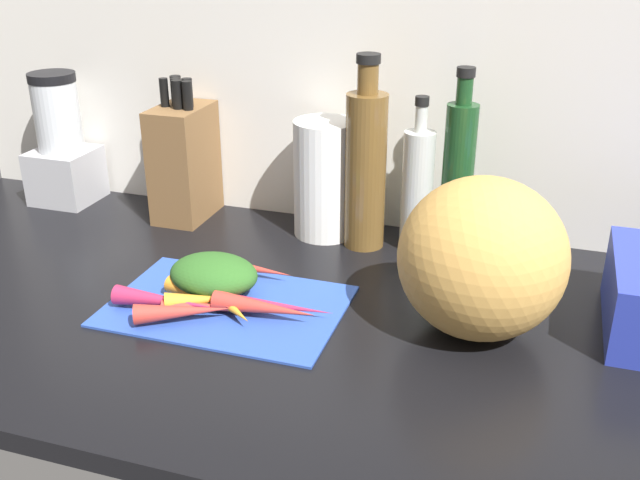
{
  "coord_description": "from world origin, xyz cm",
  "views": [
    {
      "loc": [
        37.59,
        -96.29,
        57.61
      ],
      "look_at": [
        6.85,
        -1.47,
        12.94
      ],
      "focal_mm": 41.2,
      "sensor_mm": 36.0,
      "label": 1
    }
  ],
  "objects": [
    {
      "name": "wall_back",
      "position": [
        0.0,
        38.5,
        30.0
      ],
      "size": [
        170.0,
        3.0,
        60.0
      ],
      "primitive_type": "cube",
      "color": "silver",
      "rests_on": "ground_plane"
    },
    {
      "name": "cutting_board",
      "position": [
        -8.16,
        -3.45,
        0.4
      ],
      "size": [
        36.92,
        25.11,
        0.8
      ],
      "primitive_type": "cube",
      "color": "#2D51B7",
      "rests_on": "ground_plane"
    },
    {
      "name": "carrot_9",
      "position": [
        -5.7,
        -6.8,
        2.09
      ],
      "size": [
        9.71,
        8.25,
        2.58
      ],
      "primitive_type": "cone",
      "rotation": [
        0.0,
        1.57,
        -0.65
      ],
      "color": "orange",
      "rests_on": "cutting_board"
    },
    {
      "name": "carrot_8",
      "position": [
        -0.7,
        -5.87,
        2.47
      ],
      "size": [
        16.34,
        3.61,
        3.34
      ],
      "primitive_type": "cone",
      "rotation": [
        0.0,
        1.57,
        0.02
      ],
      "color": "red",
      "rests_on": "cutting_board"
    },
    {
      "name": "knife_block",
      "position": [
        -31.88,
        29.4,
        12.02
      ],
      "size": [
        9.4,
        14.7,
        28.43
      ],
      "color": "brown",
      "rests_on": "ground_plane"
    },
    {
      "name": "carrot_4",
      "position": [
        -11.2,
        -4.0,
        2.46
      ],
      "size": [
        13.35,
        10.48,
        3.31
      ],
      "primitive_type": "cone",
      "rotation": [
        0.0,
        1.57,
        -0.59
      ],
      "color": "red",
      "rests_on": "cutting_board"
    },
    {
      "name": "carrot_1",
      "position": [
        -12.03,
        -10.68,
        2.4
      ],
      "size": [
        14.36,
        9.06,
        3.2
      ],
      "primitive_type": "cone",
      "rotation": [
        0.0,
        1.57,
        0.44
      ],
      "color": "red",
      "rests_on": "cutting_board"
    },
    {
      "name": "carrot_greens_pile",
      "position": [
        -11.55,
        -0.66,
        3.92
      ],
      "size": [
        14.73,
        11.33,
        6.23
      ],
      "primitive_type": "ellipsoid",
      "color": "#2D6023",
      "rests_on": "cutting_board"
    },
    {
      "name": "carrot_2",
      "position": [
        -10.92,
        -7.87,
        1.95
      ],
      "size": [
        11.12,
        6.09,
        2.3
      ],
      "primitive_type": "cone",
      "rotation": [
        0.0,
        1.57,
        0.37
      ],
      "color": "red",
      "rests_on": "cutting_board"
    },
    {
      "name": "ground_plane",
      "position": [
        0.0,
        0.0,
        -1.5
      ],
      "size": [
        170.0,
        80.0,
        3.0
      ],
      "primitive_type": "cube",
      "color": "black"
    },
    {
      "name": "carrot_7",
      "position": [
        -11.97,
        -4.99,
        2.32
      ],
      "size": [
        13.57,
        7.28,
        3.05
      ],
      "primitive_type": "cone",
      "rotation": [
        0.0,
        1.57,
        -0.34
      ],
      "color": "orange",
      "rests_on": "cutting_board"
    },
    {
      "name": "bottle_1",
      "position": [
        15.79,
        28.06,
        11.78
      ],
      "size": [
        5.71,
        5.71,
        28.66
      ],
      "color": "silver",
      "rests_on": "ground_plane"
    },
    {
      "name": "carrot_6",
      "position": [
        0.98,
        -3.69,
        1.83
      ],
      "size": [
        17.27,
        2.92,
        2.06
      ],
      "primitive_type": "cone",
      "rotation": [
        0.0,
        1.57,
        0.05
      ],
      "color": "#B2264C",
      "rests_on": "cutting_board"
    },
    {
      "name": "winter_squash",
      "position": [
        30.41,
        1.56,
        12.0
      ],
      "size": [
        24.46,
        23.92,
        24.0
      ],
      "primitive_type": "ellipsoid",
      "color": "gold",
      "rests_on": "ground_plane"
    },
    {
      "name": "bottle_2",
      "position": [
        22.85,
        28.29,
        14.84
      ],
      "size": [
        5.61,
        5.61,
        34.01
      ],
      "color": "#19421E",
      "rests_on": "ground_plane"
    },
    {
      "name": "paper_towel_roll",
      "position": [
        -2.18,
        29.5,
        11.23
      ],
      "size": [
        11.97,
        11.97,
        22.47
      ],
      "primitive_type": "cylinder",
      "color": "white",
      "rests_on": "ground_plane"
    },
    {
      "name": "carrot_5",
      "position": [
        -16.51,
        -8.59,
        2.38
      ],
      "size": [
        16.42,
        3.99,
        3.16
      ],
      "primitive_type": "cone",
      "rotation": [
        0.0,
        1.57,
        0.05
      ],
      "color": "#B2264C",
      "rests_on": "cutting_board"
    },
    {
      "name": "bottle_0",
      "position": [
        6.41,
        26.71,
        15.41
      ],
      "size": [
        7.52,
        7.52,
        35.6
      ],
      "color": "brown",
      "rests_on": "ground_plane"
    },
    {
      "name": "carrot_3",
      "position": [
        -11.34,
        -6.75,
        2.41
      ],
      "size": [
        10.59,
        7.55,
        3.22
      ],
      "primitive_type": "cone",
      "rotation": [
        0.0,
        1.57,
        0.48
      ],
      "color": "orange",
      "rests_on": "cutting_board"
    },
    {
      "name": "blender_appliance",
      "position": [
        -60.86,
        29.52,
        11.9
      ],
      "size": [
        12.52,
        12.52,
        27.7
      ],
      "color": "#B2B2B7",
      "rests_on": "ground_plane"
    },
    {
      "name": "carrot_0",
      "position": [
        -8.1,
        6.74,
        2.07
      ],
      "size": [
        14.8,
        3.35,
        2.53
      ],
      "primitive_type": "cone",
      "rotation": [
        0.0,
        1.57,
        -0.06
      ],
      "color": "red",
      "rests_on": "cutting_board"
    }
  ]
}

